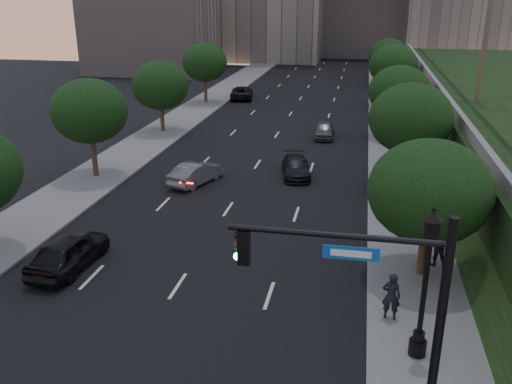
% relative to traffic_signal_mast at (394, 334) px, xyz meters
% --- Properties ---
extents(ground, '(160.00, 160.00, 0.00)m').
position_rel_traffic_signal_mast_xyz_m(ground, '(-8.45, 2.21, -3.67)').
color(ground, black).
rests_on(ground, ground).
extents(road_surface, '(16.00, 140.00, 0.02)m').
position_rel_traffic_signal_mast_xyz_m(road_surface, '(-8.45, 32.21, -3.66)').
color(road_surface, black).
rests_on(road_surface, ground).
extents(sidewalk_right, '(4.50, 140.00, 0.15)m').
position_rel_traffic_signal_mast_xyz_m(sidewalk_right, '(1.80, 32.21, -3.60)').
color(sidewalk_right, slate).
rests_on(sidewalk_right, ground).
extents(sidewalk_left, '(4.50, 140.00, 0.15)m').
position_rel_traffic_signal_mast_xyz_m(sidewalk_left, '(-18.70, 32.21, -3.60)').
color(sidewalk_left, slate).
rests_on(sidewalk_left, ground).
extents(parapet_wall, '(0.35, 90.00, 0.70)m').
position_rel_traffic_signal_mast_xyz_m(parapet_wall, '(5.05, 30.21, 0.68)').
color(parapet_wall, slate).
rests_on(parapet_wall, embankment).
extents(office_block_filler, '(18.00, 16.00, 14.00)m').
position_rel_traffic_signal_mast_xyz_m(office_block_filler, '(-34.45, 72.21, 3.33)').
color(office_block_filler, gray).
rests_on(office_block_filler, ground).
extents(tree_right_a, '(5.20, 5.20, 6.24)m').
position_rel_traffic_signal_mast_xyz_m(tree_right_a, '(1.85, 10.21, 0.35)').
color(tree_right_a, '#38281C').
rests_on(tree_right_a, ground).
extents(tree_right_b, '(5.20, 5.20, 6.74)m').
position_rel_traffic_signal_mast_xyz_m(tree_right_b, '(1.85, 22.21, 0.84)').
color(tree_right_b, '#38281C').
rests_on(tree_right_b, ground).
extents(tree_right_c, '(5.20, 5.20, 6.24)m').
position_rel_traffic_signal_mast_xyz_m(tree_right_c, '(1.85, 35.21, 0.35)').
color(tree_right_c, '#38281C').
rests_on(tree_right_c, ground).
extents(tree_right_d, '(5.20, 5.20, 6.74)m').
position_rel_traffic_signal_mast_xyz_m(tree_right_d, '(1.85, 49.21, 0.84)').
color(tree_right_d, '#38281C').
rests_on(tree_right_d, ground).
extents(tree_right_e, '(5.20, 5.20, 6.24)m').
position_rel_traffic_signal_mast_xyz_m(tree_right_e, '(1.85, 64.21, 0.35)').
color(tree_right_e, '#38281C').
rests_on(tree_right_e, ground).
extents(tree_left_b, '(5.00, 5.00, 6.71)m').
position_rel_traffic_signal_mast_xyz_m(tree_left_b, '(-18.75, 20.21, 0.90)').
color(tree_left_b, '#38281C').
rests_on(tree_left_b, ground).
extents(tree_left_c, '(5.00, 5.00, 6.34)m').
position_rel_traffic_signal_mast_xyz_m(tree_left_c, '(-18.75, 33.21, 0.53)').
color(tree_left_c, '#38281C').
rests_on(tree_left_c, ground).
extents(tree_left_d, '(5.00, 5.00, 6.71)m').
position_rel_traffic_signal_mast_xyz_m(tree_left_d, '(-18.75, 47.21, 0.90)').
color(tree_left_d, '#38281C').
rests_on(tree_left_d, ground).
extents(traffic_signal_mast, '(5.68, 0.56, 7.00)m').
position_rel_traffic_signal_mast_xyz_m(traffic_signal_mast, '(0.00, 0.00, 0.00)').
color(traffic_signal_mast, black).
rests_on(traffic_signal_mast, ground).
extents(street_lamp, '(0.64, 0.64, 5.62)m').
position_rel_traffic_signal_mast_xyz_m(street_lamp, '(1.24, 4.19, -1.04)').
color(street_lamp, black).
rests_on(street_lamp, ground).
extents(sedan_near_left, '(2.17, 4.89, 1.64)m').
position_rel_traffic_signal_mast_xyz_m(sedan_near_left, '(-13.85, 7.89, -2.85)').
color(sedan_near_left, black).
rests_on(sedan_near_left, ground).
extents(sedan_mid_left, '(2.92, 4.65, 1.45)m').
position_rel_traffic_signal_mast_xyz_m(sedan_mid_left, '(-11.62, 20.30, -2.95)').
color(sedan_mid_left, '#5C5F64').
rests_on(sedan_mid_left, ground).
extents(sedan_far_left, '(3.35, 5.72, 1.49)m').
position_rel_traffic_signal_mast_xyz_m(sedan_far_left, '(-15.33, 50.70, -2.93)').
color(sedan_far_left, black).
rests_on(sedan_far_left, ground).
extents(sedan_near_right, '(2.64, 4.70, 1.29)m').
position_rel_traffic_signal_mast_xyz_m(sedan_near_right, '(-5.35, 23.11, -3.03)').
color(sedan_near_right, black).
rests_on(sedan_near_right, ground).
extents(sedan_far_right, '(1.81, 4.18, 1.40)m').
position_rel_traffic_signal_mast_xyz_m(sedan_far_right, '(-4.28, 34.08, -2.97)').
color(sedan_far_right, '#505257').
rests_on(sedan_far_right, ground).
extents(pedestrian_a, '(0.74, 0.52, 1.92)m').
position_rel_traffic_signal_mast_xyz_m(pedestrian_a, '(0.38, 6.28, -2.56)').
color(pedestrian_a, black).
rests_on(pedestrian_a, sidewalk_right).
extents(pedestrian_b, '(0.92, 0.72, 1.87)m').
position_rel_traffic_signal_mast_xyz_m(pedestrian_b, '(2.61, 11.12, -2.59)').
color(pedestrian_b, black).
rests_on(pedestrian_b, sidewalk_right).
extents(pedestrian_c, '(1.09, 0.86, 1.72)m').
position_rel_traffic_signal_mast_xyz_m(pedestrian_c, '(0.33, 16.27, -2.66)').
color(pedestrian_c, black).
rests_on(pedestrian_c, sidewalk_right).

